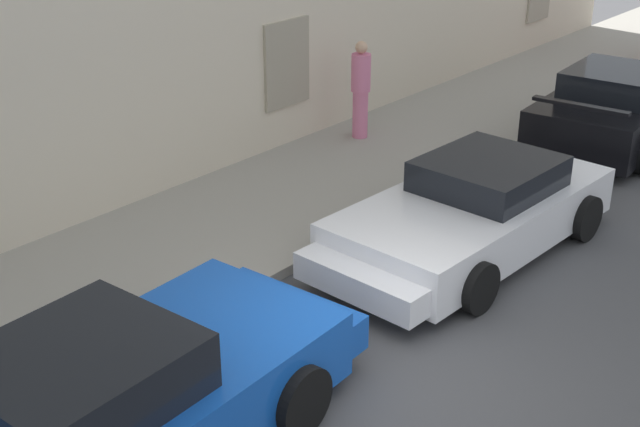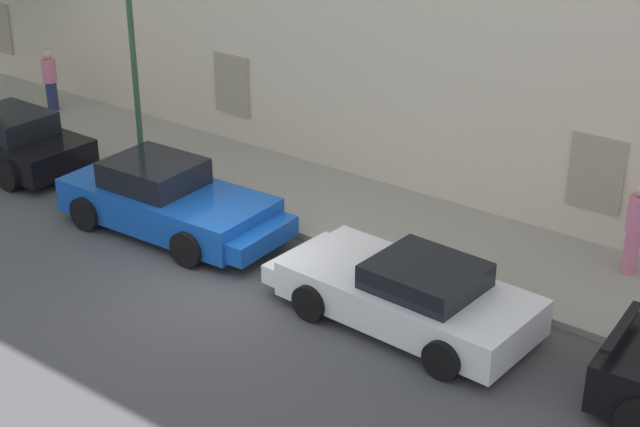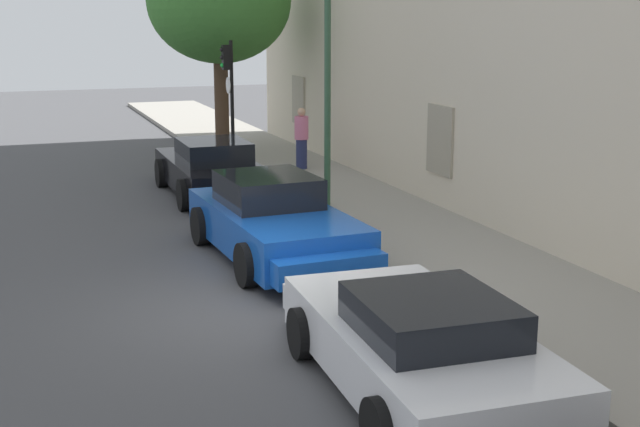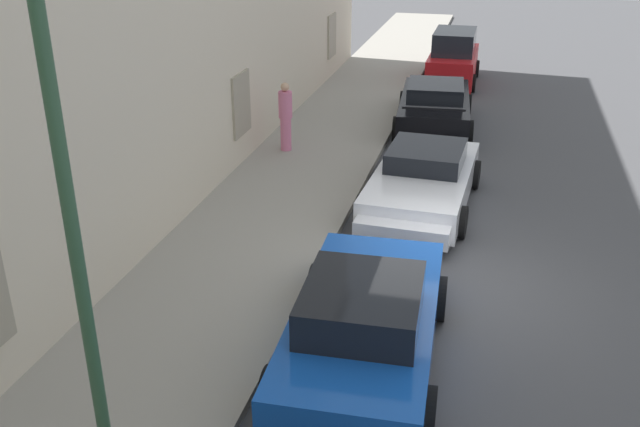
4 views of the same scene
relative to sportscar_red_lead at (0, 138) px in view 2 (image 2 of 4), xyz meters
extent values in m
plane|color=#444447|center=(8.39, -1.28, -0.62)|extent=(80.00, 80.00, 0.00)
cube|color=gray|center=(8.39, 2.66, -0.55)|extent=(60.00, 3.19, 0.14)
cube|color=#9E937F|center=(3.70, 4.23, 0.98)|extent=(1.10, 0.06, 1.50)
cube|color=#9E937F|center=(13.09, 4.23, 0.98)|extent=(1.10, 0.06, 1.50)
cube|color=black|center=(0.15, 0.00, -0.08)|extent=(4.62, 1.89, 0.65)
cube|color=black|center=(0.49, 0.00, 0.50)|extent=(1.85, 1.51, 0.51)
cylinder|color=black|center=(-1.28, 0.94, -0.26)|extent=(0.72, 0.24, 0.71)
cylinder|color=black|center=(1.57, -0.94, -0.26)|extent=(0.72, 0.24, 0.71)
cylinder|color=black|center=(1.58, 0.93, -0.26)|extent=(0.72, 0.24, 0.71)
cube|color=#144CB2|center=(5.89, -0.20, -0.06)|extent=(4.58, 2.13, 0.72)
cube|color=black|center=(5.55, -0.22, 0.57)|extent=(1.86, 1.63, 0.53)
cube|color=#144CB2|center=(7.87, -0.12, -0.15)|extent=(1.42, 1.84, 0.40)
cylinder|color=black|center=(7.24, 0.83, -0.25)|extent=(0.73, 0.27, 0.72)
cylinder|color=black|center=(7.33, -1.12, -0.25)|extent=(0.73, 0.27, 0.72)
cylinder|color=black|center=(4.46, 0.71, -0.25)|extent=(0.73, 0.27, 0.72)
cylinder|color=black|center=(4.54, -1.23, -0.25)|extent=(0.73, 0.27, 0.72)
cube|color=white|center=(11.78, -0.33, -0.11)|extent=(4.45, 2.16, 0.64)
cube|color=black|center=(12.11, -0.35, 0.42)|extent=(1.82, 1.64, 0.42)
cube|color=white|center=(9.86, -0.24, -0.19)|extent=(1.39, 1.86, 0.35)
cylinder|color=black|center=(10.38, -1.25, -0.29)|extent=(0.67, 0.27, 0.66)
cylinder|color=black|center=(10.48, 0.71, -0.29)|extent=(0.67, 0.27, 0.66)
cylinder|color=black|center=(13.09, -1.37, -0.29)|extent=(0.67, 0.27, 0.66)
cylinder|color=black|center=(13.18, 0.58, -0.29)|extent=(0.67, 0.27, 0.66)
cube|color=black|center=(15.37, -0.16, 0.56)|extent=(0.28, 1.62, 0.06)
cylinder|color=#2D5138|center=(2.71, 2.01, 2.41)|extent=(0.14, 0.14, 5.77)
cylinder|color=pink|center=(14.21, 3.47, -0.04)|extent=(0.39, 0.39, 0.87)
cylinder|color=pink|center=(14.21, 3.47, 0.73)|extent=(0.48, 0.48, 0.67)
sphere|color=tan|center=(14.21, 3.47, 1.18)|extent=(0.22, 0.22, 0.22)
cylinder|color=navy|center=(-1.82, 2.98, -0.07)|extent=(0.39, 0.39, 0.80)
cylinder|color=pink|center=(-1.82, 2.98, 0.64)|extent=(0.48, 0.48, 0.62)
sphere|color=tan|center=(-1.82, 2.98, 1.07)|extent=(0.22, 0.22, 0.22)
camera|label=1|loc=(2.28, -5.61, 4.77)|focal=48.36mm
camera|label=2|loc=(19.13, -12.45, 8.02)|focal=53.64mm
camera|label=3|loc=(20.00, -4.58, 3.62)|focal=48.20mm
camera|label=4|loc=(-2.43, -1.67, 5.54)|focal=39.62mm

